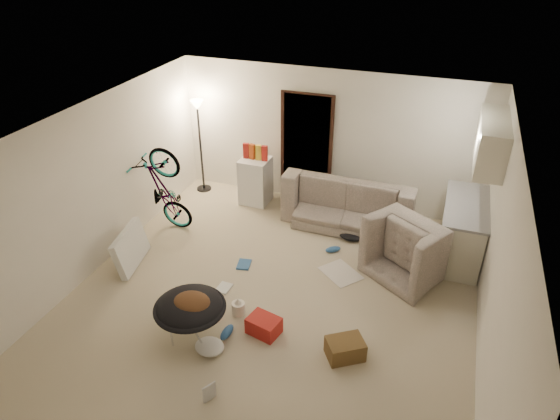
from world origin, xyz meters
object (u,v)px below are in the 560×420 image
(floor_lamp, at_px, (199,127))
(juicer, at_px, (238,307))
(bicycle, at_px, (166,207))
(tv_box, at_px, (131,248))
(drink_case_a, at_px, (345,349))
(armchair, at_px, (418,250))
(kitchen_counter, at_px, (462,231))
(sofa, at_px, (349,204))
(saucer_chair, at_px, (190,313))
(drink_case_b, at_px, (264,326))
(mini_fridge, at_px, (256,180))

(floor_lamp, xyz_separation_m, juicer, (2.10, -3.09, -1.20))
(bicycle, height_order, juicer, bicycle)
(tv_box, xyz_separation_m, drink_case_a, (3.53, -0.77, -0.17))
(armchair, bearing_deg, floor_lamp, 16.22)
(floor_lamp, distance_m, tv_box, 2.79)
(kitchen_counter, height_order, sofa, kitchen_counter)
(bicycle, relative_size, drink_case_a, 3.67)
(bicycle, height_order, saucer_chair, bicycle)
(kitchen_counter, bearing_deg, drink_case_b, -130.55)
(armchair, distance_m, drink_case_a, 2.17)
(bicycle, bearing_deg, tv_box, -178.61)
(armchair, distance_m, tv_box, 4.35)
(saucer_chair, bearing_deg, drink_case_a, 9.06)
(drink_case_a, distance_m, drink_case_b, 1.08)
(armchair, distance_m, drink_case_b, 2.65)
(sofa, xyz_separation_m, drink_case_a, (0.68, -3.16, -0.20))
(mini_fridge, bearing_deg, drink_case_b, -65.08)
(armchair, bearing_deg, drink_case_a, 106.55)
(sofa, height_order, armchair, armchair)
(mini_fridge, distance_m, saucer_chair, 3.61)
(armchair, xyz_separation_m, bicycle, (-4.15, -0.23, 0.07))
(bicycle, bearing_deg, armchair, -85.46)
(floor_lamp, xyz_separation_m, drink_case_a, (3.63, -3.36, -1.18))
(bicycle, relative_size, tv_box, 1.82)
(armchair, bearing_deg, tv_box, 50.58)
(drink_case_b, height_order, juicer, juicer)
(bicycle, distance_m, juicer, 2.56)
(bicycle, xyz_separation_m, drink_case_b, (2.46, -1.79, -0.31))
(tv_box, bearing_deg, sofa, 29.45)
(floor_lamp, bearing_deg, mini_fridge, -4.96)
(floor_lamp, xyz_separation_m, mini_fridge, (1.15, -0.10, -0.87))
(kitchen_counter, height_order, armchair, kitchen_counter)
(bicycle, bearing_deg, saucer_chair, -141.67)
(floor_lamp, xyz_separation_m, sofa, (2.95, -0.20, -0.98))
(bicycle, height_order, tv_box, bicycle)
(sofa, distance_m, drink_case_b, 3.14)
(tv_box, relative_size, drink_case_a, 2.02)
(floor_lamp, xyz_separation_m, saucer_chair, (1.72, -3.66, -0.93))
(drink_case_a, bearing_deg, juicer, 136.47)
(saucer_chair, height_order, tv_box, saucer_chair)
(armchair, bearing_deg, saucer_chair, 76.29)
(kitchen_counter, bearing_deg, drink_case_a, -113.87)
(tv_box, xyz_separation_m, drink_case_b, (2.46, -0.71, -0.18))
(mini_fridge, xyz_separation_m, drink_case_a, (2.48, -3.26, -0.31))
(sofa, bearing_deg, drink_case_a, 103.02)
(kitchen_counter, bearing_deg, armchair, -132.43)
(armchair, xyz_separation_m, drink_case_a, (-0.62, -2.07, -0.23))
(sofa, distance_m, juicer, 3.02)
(bicycle, bearing_deg, drink_case_b, -124.75)
(drink_case_b, bearing_deg, floor_lamp, 141.30)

